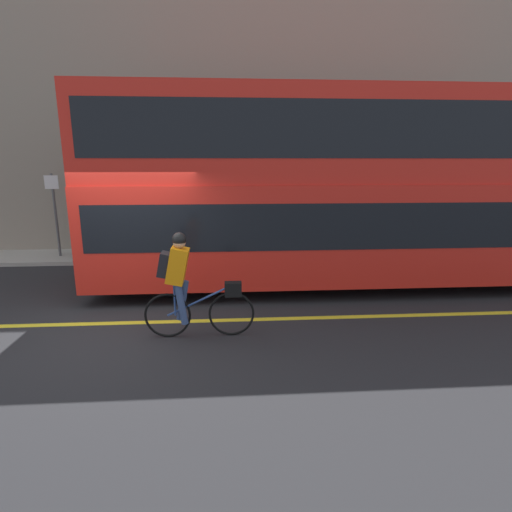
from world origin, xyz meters
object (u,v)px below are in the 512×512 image
at_px(bus, 335,184).
at_px(trash_bin, 81,237).
at_px(street_sign_post, 55,210).
at_px(cyclist_on_bike, 187,282).

bearing_deg(bus, trash_bin, 156.46).
bearing_deg(street_sign_post, trash_bin, 0.62).
relative_size(trash_bin, street_sign_post, 0.45).
bearing_deg(trash_bin, cyclist_on_bike, -57.24).
relative_size(bus, street_sign_post, 4.49).
xyz_separation_m(trash_bin, street_sign_post, (-0.62, -0.01, 0.76)).
distance_m(cyclist_on_bike, street_sign_post, 6.75).
bearing_deg(cyclist_on_bike, bus, 41.64).
bearing_deg(street_sign_post, bus, -21.59).
bearing_deg(trash_bin, street_sign_post, -179.38).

